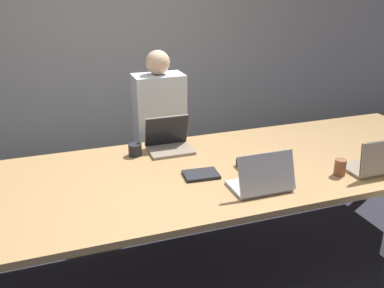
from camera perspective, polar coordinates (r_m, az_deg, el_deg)
name	(u,v)px	position (r m, az deg, el deg)	size (l,w,h in m)	color
ground_plane	(169,275)	(3.11, -3.10, -16.99)	(24.00, 24.00, 0.00)	#2D2D38
curtain_wall	(102,30)	(4.78, -11.87, 14.68)	(12.00, 0.06, 2.80)	beige
conference_table	(167,183)	(2.73, -3.40, -5.19)	(4.38, 1.22, 0.76)	tan
laptop_near_midright	(262,180)	(2.52, 9.38, -4.71)	(0.35, 0.24, 0.24)	#B7B7BC
laptop_far_center	(169,140)	(3.07, -3.14, 0.48)	(0.32, 0.24, 0.24)	gray
person_far_center	(160,138)	(3.56, -4.28, 0.76)	(0.40, 0.24, 1.40)	#2D2D38
cup_far_center	(135,150)	(3.01, -7.59, -0.77)	(0.09, 0.09, 0.08)	#232328
laptop_near_right	(377,163)	(2.96, 23.40, -2.29)	(0.35, 0.23, 0.24)	gray
cup_near_right	(340,167)	(2.84, 19.13, -2.96)	(0.07, 0.07, 0.10)	brown
stapler	(243,166)	(2.79, 6.87, -2.90)	(0.05, 0.15, 0.05)	black
notebook	(201,175)	(2.69, 1.22, -4.09)	(0.23, 0.17, 0.02)	#232328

